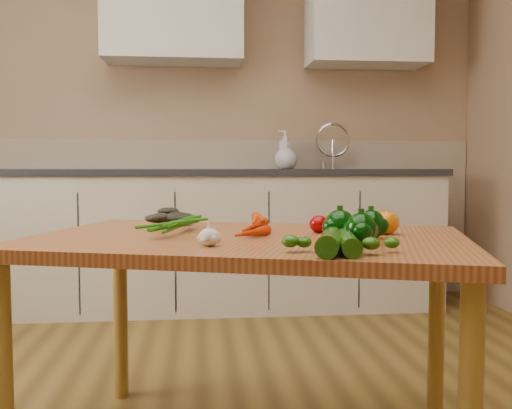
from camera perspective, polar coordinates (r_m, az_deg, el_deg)
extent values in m
cube|color=tan|center=(4.03, -6.66, 9.26)|extent=(4.00, 0.02, 2.60)
cube|color=tan|center=(4.00, -6.59, -1.46)|extent=(3.98, 0.03, 1.10)
cube|color=beige|center=(3.72, -3.56, -3.69)|extent=(2.80, 0.60, 0.86)
cube|color=#2B2C31|center=(3.69, -3.58, 3.26)|extent=(2.84, 0.64, 0.04)
cube|color=#99999E|center=(3.80, 8.32, 2.63)|extent=(0.55, 0.42, 0.10)
cylinder|color=silver|center=(3.98, 7.71, 5.28)|extent=(0.02, 0.02, 0.24)
cube|color=silver|center=(3.96, -8.31, 18.91)|extent=(0.90, 0.35, 0.70)
cube|color=silver|center=(4.12, 11.08, 18.29)|extent=(0.80, 0.35, 0.70)
cube|color=#AA5F31|center=(1.75, -0.81, -3.77)|extent=(1.50, 1.19, 0.04)
cylinder|color=olive|center=(1.75, -24.02, -15.92)|extent=(0.06, 0.06, 0.66)
cylinder|color=olive|center=(2.35, -13.40, -10.63)|extent=(0.06, 0.06, 0.66)
cylinder|color=olive|center=(2.15, 17.59, -12.07)|extent=(0.06, 0.06, 0.66)
imported|color=silver|center=(3.91, 2.96, 5.51)|extent=(0.14, 0.14, 0.26)
imported|color=silver|center=(3.87, 3.19, 4.79)|extent=(0.09, 0.09, 0.16)
imported|color=silver|center=(3.80, 3.02, 5.02)|extent=(0.19, 0.19, 0.19)
ellipsoid|color=silver|center=(1.52, -4.70, -3.27)|extent=(0.06, 0.06, 0.05)
sphere|color=black|center=(1.64, 8.38, -2.09)|extent=(0.09, 0.09, 0.09)
sphere|color=black|center=(1.71, 11.42, -1.98)|extent=(0.08, 0.08, 0.08)
sphere|color=black|center=(1.57, 10.44, -2.44)|extent=(0.09, 0.09, 0.09)
ellipsoid|color=#890204|center=(1.83, 6.30, -1.96)|extent=(0.06, 0.06, 0.06)
ellipsoid|color=#D66605|center=(1.86, 7.65, -1.88)|extent=(0.06, 0.06, 0.06)
ellipsoid|color=#D66605|center=(1.83, 12.89, -1.76)|extent=(0.08, 0.08, 0.07)
cylinder|color=#164507|center=(1.43, 9.15, -3.77)|extent=(0.08, 0.22, 0.05)
cylinder|color=#164507|center=(1.40, 7.41, -3.77)|extent=(0.11, 0.20, 0.06)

